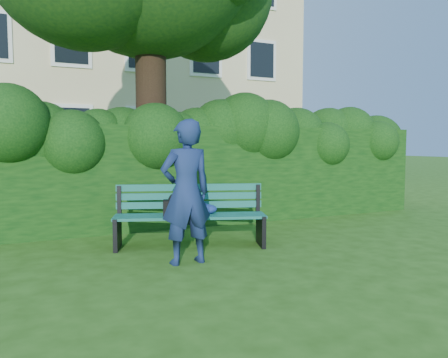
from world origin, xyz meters
name	(u,v)px	position (x,y,z in m)	size (l,w,h in m)	color
ground	(242,248)	(0.00, 0.00, 0.00)	(80.00, 80.00, 0.00)	#2C5515
apartment_building	(90,36)	(0.00, 13.99, 6.00)	(16.00, 8.08, 12.00)	#C7B285
hedge	(188,175)	(0.00, 2.20, 0.90)	(10.00, 1.00, 1.80)	black
park_bench	(190,212)	(-0.62, 0.43, 0.50)	(2.22, 1.22, 0.89)	#10544A
man_reading	(186,192)	(-0.98, -0.39, 0.90)	(0.65, 0.43, 1.79)	navy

